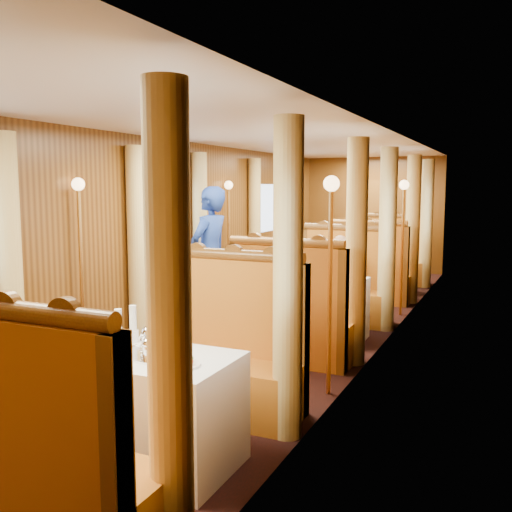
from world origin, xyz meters
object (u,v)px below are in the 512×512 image
Objects in this scene: table_mid at (320,309)px; steward at (210,258)px; banquette_far_fwd at (369,276)px; teapot_right at (148,351)px; teapot_left at (124,349)px; rose_vase_mid at (319,264)px; fruit_plate at (182,363)px; table_near at (156,411)px; banquette_mid_aft at (343,291)px; passenger at (339,270)px; teapot_back at (149,342)px; banquette_near_aft at (226,361)px; rose_vase_far at (381,240)px; banquette_far_aft at (393,261)px; banquette_mid_fwd at (291,323)px; table_far at (382,271)px; banquette_near_fwd at (40,473)px; tea_tray at (140,355)px.

steward reaches higher than table_mid.
teapot_right is (0.01, -6.07, 0.38)m from banquette_far_fwd.
rose_vase_mid is at bearing 84.97° from teapot_left.
fruit_plate is (0.27, -0.02, -0.04)m from teapot_right.
table_near is 3.52m from rose_vase_mid.
steward is (-1.53, 3.55, 0.12)m from teapot_right.
teapot_left is at bearing -91.96° from banquette_mid_aft.
passenger is (-0.00, -0.23, 0.32)m from banquette_mid_aft.
teapot_back is at bearing 127.39° from teapot_right.
passenger is (-0.00, 0.79, 0.37)m from table_mid.
steward reaches higher than banquette_near_aft.
banquette_far_aft is at bearing 89.02° from rose_vase_far.
steward is (-1.50, -0.00, 0.00)m from rose_vase_mid.
banquette_mid_fwd is 1.11m from rose_vase_mid.
banquette_far_fwd is (0.00, 5.99, 0.05)m from table_near.
teapot_left is (-0.16, -2.60, 0.39)m from banquette_mid_fwd.
teapot_back reaches higher than fruit_plate.
table_far is 1.02m from banquette_far_aft.
passenger is at bearing -90.00° from banquette_far_aft.
fruit_plate reaches higher than table_near.
banquette_near_fwd is 4.51m from table_mid.
banquette_mid_fwd is at bearing 90.00° from table_near.
teapot_back reaches higher than tea_tray.
banquette_near_fwd is 1.76× the size of passenger.
table_near is 0.78× the size of banquette_mid_aft.
passenger is (0.02, -2.67, -0.19)m from rose_vase_far.
rose_vase_far is 3.80m from steward.
banquette_far_aft is 10.01× the size of teapot_right.
teapot_left is 0.43m from fruit_plate.
banquette_near_aft is at bearing 94.48° from teapot_right.
rose_vase_far reaches higher than table_far.
banquette_far_aft is (0.00, 9.03, 0.00)m from banquette_near_fwd.
banquette_near_fwd reaches higher than fruit_plate.
banquette_near_aft reaches higher than fruit_plate.
banquette_near_aft is 2.49m from table_mid.
steward is (-1.36, 3.59, 0.12)m from teapot_left.
fruit_plate is (0.27, -8.12, 0.35)m from banquette_far_aft.
rose_vase_mid is (-0.02, -2.51, 0.50)m from banquette_far_fwd.
tea_tray is 2.00× the size of teapot_back.
steward is (-1.52, -1.04, 0.51)m from banquette_mid_aft.
passenger is at bearing -90.00° from banquette_mid_aft.
table_near is 6.98× the size of teapot_left.
steward is at bearing 116.60° from fruit_plate.
teapot_left is at bearing -136.02° from tea_tray.
teapot_right is 0.79× the size of teapot_back.
rose_vase_far is (-0.02, -1.05, 0.50)m from banquette_far_aft.
banquette_near_fwd is at bearing -90.00° from banquette_far_fwd.
banquette_far_fwd is 6.08m from teapot_right.
banquette_far_aft is 8.14m from teapot_left.
banquette_far_aft reaches higher than passenger.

